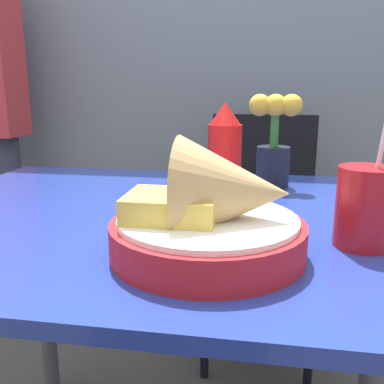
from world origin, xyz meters
TOP-DOWN VIEW (x-y plane):
  - wall_window at (0.00, 1.17)m, footprint 7.00×0.06m
  - dining_table at (0.00, 0.00)m, footprint 1.12×0.83m
  - chair_far_window at (0.17, 0.81)m, footprint 0.40×0.40m
  - food_basket at (0.10, -0.20)m, footprint 0.29×0.29m
  - ketchup_bottle at (0.09, 0.05)m, footprint 0.07×0.07m
  - drink_cup at (0.33, -0.12)m, footprint 0.09×0.09m
  - flower_vase at (0.19, 0.27)m, footprint 0.13×0.08m

SIDE VIEW (x-z plane):
  - chair_far_window at x=0.17m, z-range 0.08..0.99m
  - dining_table at x=0.00m, z-range 0.28..1.05m
  - drink_cup at x=0.33m, z-range 0.73..0.94m
  - food_basket at x=0.10m, z-range 0.75..0.93m
  - ketchup_bottle at x=0.09m, z-range 0.77..0.99m
  - flower_vase at x=0.19m, z-range 0.77..1.00m
  - wall_window at x=0.00m, z-range 0.00..2.60m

